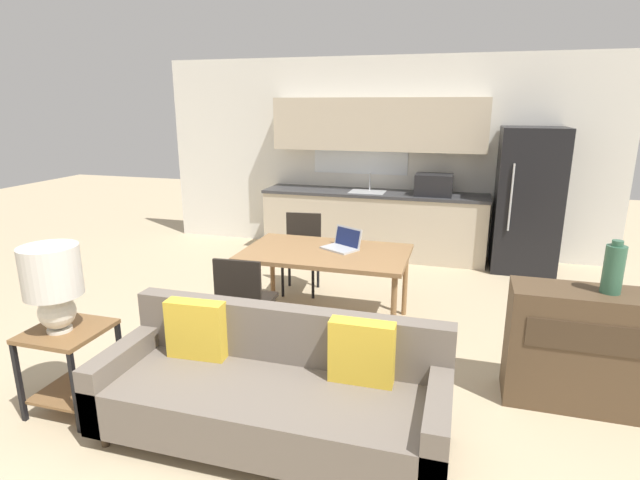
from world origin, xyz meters
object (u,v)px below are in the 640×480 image
dining_chair_far_left (302,248)px  dining_chair_near_left (244,298)px  side_table (70,355)px  refrigerator (527,200)px  dining_table (326,257)px  couch (274,390)px  laptop (343,244)px  table_lamp (52,281)px  credenza (578,348)px  vase (614,269)px

dining_chair_far_left → dining_chair_near_left: bearing=-96.6°
side_table → refrigerator: bearing=51.6°
dining_table → side_table: dining_table is taller
refrigerator → couch: bearing=-114.5°
laptop → dining_table: bearing=-108.9°
dining_chair_near_left → dining_table: bearing=-125.0°
table_lamp → dining_chair_near_left: size_ratio=0.67×
laptop → refrigerator: bearing=79.4°
side_table → dining_chair_near_left: dining_chair_near_left is taller
side_table → laptop: laptop is taller
couch → dining_table: bearing=94.8°
credenza → dining_table: bearing=158.5°
dining_table → laptop: size_ratio=3.81×
refrigerator → dining_chair_far_left: size_ratio=2.06×
couch → credenza: size_ratio=2.31×
dining_table → couch: bearing=-85.2°
refrigerator → couch: refrigerator is taller
side_table → table_lamp: bearing=-126.7°
side_table → vase: 3.71m
dining_chair_near_left → laptop: size_ratio=2.17×
table_lamp → laptop: 2.49m
table_lamp → dining_chair_near_left: bearing=52.3°
table_lamp → credenza: size_ratio=0.63×
couch → dining_chair_near_left: size_ratio=2.48×
side_table → dining_table: bearing=54.6°
refrigerator → credenza: refrigerator is taller
refrigerator → table_lamp: (-3.32, -4.19, 0.06)m
vase → refrigerator: bearing=93.8°
laptop → dining_chair_near_left: bearing=-95.1°
dining_chair_near_left → laptop: laptop is taller
vase → dining_chair_far_left: vase is taller
couch → vase: size_ratio=6.00×
table_lamp → couch: bearing=5.6°
table_lamp → dining_chair_near_left: (0.84, 1.09, -0.45)m
couch → side_table: couch is taller
dining_table → dining_chair_far_left: dining_chair_far_left is taller
table_lamp → vase: vase is taller
couch → vase: 2.35m
couch → dining_chair_near_left: bearing=123.8°
vase → dining_chair_far_left: (-2.69, 1.59, -0.52)m
couch → laptop: 1.91m
credenza → vase: vase is taller
dining_table → dining_chair_near_left: bearing=-122.0°
refrigerator → dining_chair_far_left: bearing=-148.5°
refrigerator → side_table: bearing=-128.4°
refrigerator → table_lamp: 5.34m
table_lamp → dining_table: bearing=54.6°
refrigerator → credenza: bearing=-88.8°
dining_table → dining_chair_near_left: (-0.49, -0.78, -0.17)m
refrigerator → side_table: size_ratio=3.00×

